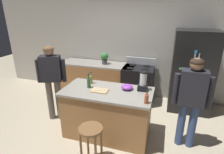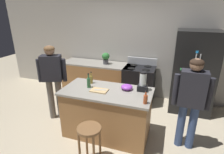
{
  "view_description": "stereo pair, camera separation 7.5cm",
  "coord_description": "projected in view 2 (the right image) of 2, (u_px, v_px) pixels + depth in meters",
  "views": [
    {
      "loc": [
        0.97,
        -2.79,
        2.3
      ],
      "look_at": [
        0.0,
        0.3,
        1.07
      ],
      "focal_mm": 29.18,
      "sensor_mm": 36.0,
      "label": 1
    },
    {
      "loc": [
        1.04,
        -2.76,
        2.3
      ],
      "look_at": [
        0.0,
        0.3,
        1.07
      ],
      "focal_mm": 29.18,
      "sensor_mm": 36.0,
      "label": 2
    }
  ],
  "objects": [
    {
      "name": "cutting_board",
      "position": [
        99.0,
        90.0,
        3.23
      ],
      "size": [
        0.3,
        0.2,
        0.02
      ],
      "primitive_type": "cube",
      "color": "tan",
      "rests_on": "kitchen_island"
    },
    {
      "name": "bottle_vinegar",
      "position": [
        91.0,
        79.0,
        3.53
      ],
      "size": [
        0.06,
        0.06,
        0.24
      ],
      "color": "olive",
      "rests_on": "kitchen_island"
    },
    {
      "name": "person_by_island_left",
      "position": [
        53.0,
        76.0,
        3.76
      ],
      "size": [
        0.58,
        0.35,
        1.62
      ],
      "color": "#66605B",
      "rests_on": "ground_plane"
    },
    {
      "name": "blender_appliance",
      "position": [
        143.0,
        83.0,
        3.2
      ],
      "size": [
        0.17,
        0.17,
        0.35
      ],
      "color": "black",
      "rests_on": "kitchen_island"
    },
    {
      "name": "potted_plant",
      "position": [
        106.0,
        58.0,
        4.74
      ],
      "size": [
        0.2,
        0.2,
        0.3
      ],
      "color": "#4C4C51",
      "rests_on": "back_counter_run"
    },
    {
      "name": "chef_knife",
      "position": [
        100.0,
        90.0,
        3.21
      ],
      "size": [
        0.22,
        0.09,
        0.01
      ],
      "primitive_type": "cube",
      "rotation": [
        0.0,
        0.0,
        0.3
      ],
      "color": "#B7BABF",
      "rests_on": "cutting_board"
    },
    {
      "name": "bar_stool",
      "position": [
        89.0,
        136.0,
        2.71
      ],
      "size": [
        0.36,
        0.36,
        0.66
      ],
      "color": "brown",
      "rests_on": "ground_plane"
    },
    {
      "name": "bottle_cooking_sauce",
      "position": [
        145.0,
        99.0,
        2.77
      ],
      "size": [
        0.06,
        0.06,
        0.22
      ],
      "color": "#B24C26",
      "rests_on": "kitchen_island"
    },
    {
      "name": "bottle_olive_oil",
      "position": [
        89.0,
        82.0,
        3.34
      ],
      "size": [
        0.07,
        0.07,
        0.28
      ],
      "color": "#2D6638",
      "rests_on": "kitchen_island"
    },
    {
      "name": "stove_range",
      "position": [
        139.0,
        84.0,
        4.66
      ],
      "size": [
        0.76,
        0.65,
        1.1
      ],
      "color": "black",
      "rests_on": "ground_plane"
    },
    {
      "name": "back_counter_run",
      "position": [
        99.0,
        79.0,
        5.02
      ],
      "size": [
        2.0,
        0.64,
        0.92
      ],
      "color": "#9E6B3D",
      "rests_on": "ground_plane"
    },
    {
      "name": "refrigerator",
      "position": [
        193.0,
        73.0,
        4.11
      ],
      "size": [
        0.9,
        0.73,
        1.87
      ],
      "color": "black",
      "rests_on": "ground_plane"
    },
    {
      "name": "ground_plane",
      "position": [
        107.0,
        133.0,
        3.57
      ],
      "size": [
        14.0,
        14.0,
        0.0
      ],
      "primitive_type": "plane",
      "color": "beige"
    },
    {
      "name": "person_by_sink_right",
      "position": [
        191.0,
        97.0,
        2.92
      ],
      "size": [
        0.59,
        0.23,
        1.6
      ],
      "color": "#384C7A",
      "rests_on": "ground_plane"
    },
    {
      "name": "mixing_bowl",
      "position": [
        127.0,
        87.0,
        3.27
      ],
      "size": [
        0.21,
        0.21,
        0.09
      ],
      "primitive_type": "ellipsoid",
      "color": "purple",
      "rests_on": "kitchen_island"
    },
    {
      "name": "kitchen_island",
      "position": [
        107.0,
        113.0,
        3.41
      ],
      "size": [
        1.61,
        0.81,
        0.92
      ],
      "color": "#9E6B3D",
      "rests_on": "ground_plane"
    },
    {
      "name": "back_wall",
      "position": [
        132.0,
        46.0,
        4.82
      ],
      "size": [
        8.0,
        0.1,
        2.7
      ],
      "primitive_type": "cube",
      "color": "#BCB7AD",
      "rests_on": "ground_plane"
    }
  ]
}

